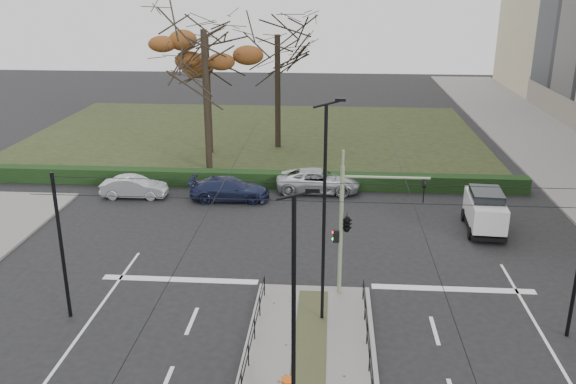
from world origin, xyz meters
name	(u,v)px	position (x,y,z in m)	size (l,w,h in m)	color
ground	(309,356)	(0.00, 0.00, 0.00)	(140.00, 140.00, 0.00)	black
park	(255,135)	(-6.00, 32.00, 0.05)	(38.00, 26.00, 0.10)	black
hedge	(229,178)	(-6.00, 18.60, 0.50)	(38.00, 1.00, 1.00)	black
median_railing	(306,377)	(0.00, -2.60, 0.98)	(4.14, 13.24, 0.92)	black
catenary	(312,249)	(0.00, 1.62, 3.42)	(20.00, 34.00, 6.00)	black
traffic_light	(349,221)	(1.39, 4.50, 3.39)	(3.80, 2.18, 5.59)	gray
streetlamp_median_near	(294,332)	(-0.23, -5.14, 4.17)	(0.66, 0.14, 7.93)	black
streetlamp_median_far	(325,213)	(0.41, 2.35, 4.55)	(0.72, 0.15, 8.66)	black
parked_car_second	(134,187)	(-11.41, 15.99, 0.66)	(1.39, 3.98, 1.31)	#B1B4B9
parked_car_third	(230,189)	(-5.49, 15.94, 0.70)	(1.95, 4.81, 1.40)	#1C2241
parked_car_fourth	(318,181)	(-0.17, 17.84, 0.73)	(2.41, 5.23, 1.45)	#B1B4B9
white_van	(485,210)	(8.78, 12.20, 1.18)	(2.13, 4.21, 2.24)	silver
rust_tree	(206,36)	(-8.71, 26.27, 8.82)	(7.42, 7.42, 11.49)	black
bare_tree_center	(277,43)	(-3.66, 28.32, 8.15)	(7.32, 7.32, 11.55)	black
bare_tree_near	(204,40)	(-7.93, 21.90, 8.93)	(7.26, 7.26, 12.65)	black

